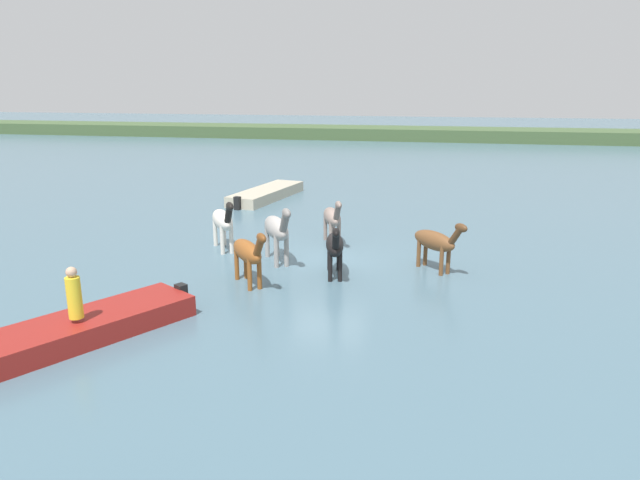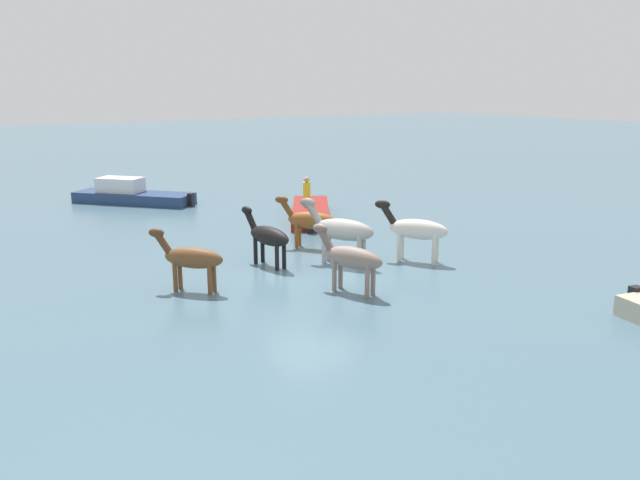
% 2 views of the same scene
% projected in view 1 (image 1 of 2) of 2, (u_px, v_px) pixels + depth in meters
% --- Properties ---
extents(ground_plane, '(174.57, 174.57, 0.00)m').
position_uv_depth(ground_plane, '(328.00, 259.00, 19.30)').
color(ground_plane, '#476675').
extents(distant_shoreline, '(157.11, 6.00, 2.40)m').
position_uv_depth(distant_shoreline, '(406.00, 139.00, 60.72)').
color(distant_shoreline, '#3F5632').
rests_on(distant_shoreline, ground_plane).
extents(horse_rear_stallion, '(1.69, 2.29, 1.94)m').
position_uv_depth(horse_rear_stallion, '(223.00, 221.00, 20.07)').
color(horse_rear_stallion, silver).
rests_on(horse_rear_stallion, ground_plane).
extents(horse_pinto_flank, '(1.18, 2.29, 1.81)m').
position_uv_depth(horse_pinto_flank, '(332.00, 217.00, 20.86)').
color(horse_pinto_flank, gray).
rests_on(horse_pinto_flank, ground_plane).
extents(horse_lead, '(0.88, 2.30, 1.77)m').
position_uv_depth(horse_lead, '(335.00, 245.00, 17.32)').
color(horse_lead, black).
rests_on(horse_lead, ground_plane).
extents(horse_mid_herd, '(1.67, 2.48, 2.05)m').
position_uv_depth(horse_mid_herd, '(277.00, 229.00, 18.67)').
color(horse_mid_herd, '#9E9993').
rests_on(horse_mid_herd, ground_plane).
extents(horse_dark_mare, '(1.77, 1.87, 1.73)m').
position_uv_depth(horse_dark_mare, '(436.00, 241.00, 17.86)').
color(horse_dark_mare, brown).
rests_on(horse_dark_mare, ground_plane).
extents(horse_chestnut_trailing, '(1.73, 2.02, 1.80)m').
position_uv_depth(horse_chestnut_trailing, '(248.00, 252.00, 16.58)').
color(horse_chestnut_trailing, brown).
rests_on(horse_chestnut_trailing, ground_plane).
extents(boat_dinghy_port, '(4.14, 5.50, 0.76)m').
position_uv_depth(boat_dinghy_port, '(77.00, 333.00, 13.16)').
color(boat_dinghy_port, maroon).
rests_on(boat_dinghy_port, ground_plane).
extents(boat_launch_far, '(2.62, 5.87, 0.77)m').
position_uv_depth(boat_launch_far, '(266.00, 195.00, 29.34)').
color(boat_launch_far, '#B7AD93').
rests_on(boat_launch_far, ground_plane).
extents(person_boatman_standing, '(0.32, 0.32, 1.19)m').
position_uv_depth(person_boatman_standing, '(74.00, 295.00, 12.77)').
color(person_boatman_standing, yellow).
rests_on(person_boatman_standing, boat_dinghy_port).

